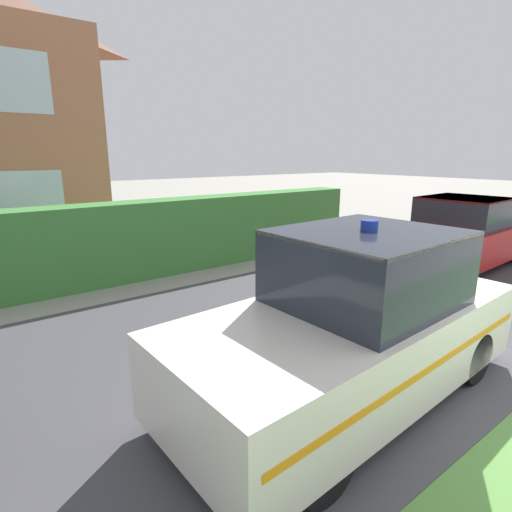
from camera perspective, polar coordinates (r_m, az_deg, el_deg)
road_strip at (r=6.49m, az=9.73°, el=-8.89°), size 28.00×5.57×0.01m
garden_hedge at (r=8.80m, az=-15.36°, el=2.40°), size 11.23×0.76×1.60m
police_car at (r=4.41m, az=13.80°, el=-9.37°), size 4.19×1.91×1.88m
neighbour_car_near at (r=10.54m, az=27.45°, el=2.85°), size 3.92×1.99×1.58m
wheelie_bin at (r=10.70m, az=0.58°, el=3.60°), size 0.63×0.66×1.09m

